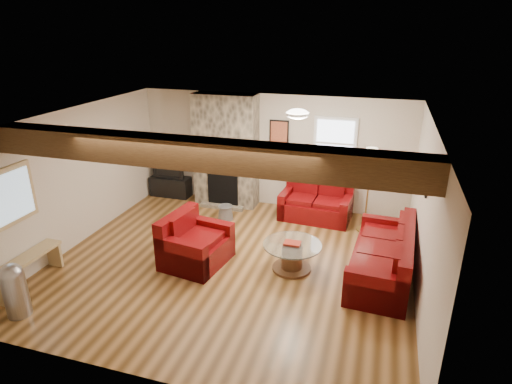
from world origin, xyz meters
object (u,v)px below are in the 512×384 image
sofa_three (382,253)px  armchair_red (196,240)px  loveseat (316,202)px  tv_cabinet (171,186)px  coffee_table (292,257)px  floor_lamp (371,161)px  television (169,168)px

sofa_three → armchair_red: size_ratio=2.01×
loveseat → sofa_three: bearing=-50.2°
sofa_three → tv_cabinet: size_ratio=2.27×
coffee_table → floor_lamp: floor_lamp is taller
coffee_table → tv_cabinet: (-3.50, 2.44, -0.00)m
armchair_red → tv_cabinet: bearing=43.5°
coffee_table → armchair_red: bearing=-170.7°
loveseat → tv_cabinet: (-3.54, 0.30, -0.15)m
television → floor_lamp: floor_lamp is taller
sofa_three → television: television is taller
tv_cabinet → loveseat: bearing=-4.8°
loveseat → tv_cabinet: loveseat is taller
sofa_three → coffee_table: bearing=-77.2°
television → floor_lamp: 4.68m
armchair_red → floor_lamp: (2.69, 2.13, 1.02)m
sofa_three → loveseat: (-1.39, 1.91, -0.03)m
armchair_red → floor_lamp: floor_lamp is taller
sofa_three → coffee_table: (-1.43, -0.23, -0.18)m
loveseat → armchair_red: 2.92m
tv_cabinet → television: 0.46m
sofa_three → loveseat: 2.36m
loveseat → armchair_red: bearing=-120.7°
sofa_three → floor_lamp: bearing=-164.3°
armchair_red → television: size_ratio=1.37×
floor_lamp → loveseat: bearing=165.1°
loveseat → floor_lamp: 1.52m
loveseat → floor_lamp: floor_lamp is taller
sofa_three → floor_lamp: floor_lamp is taller
loveseat → floor_lamp: size_ratio=0.85×
floor_lamp → coffee_table: bearing=-120.0°
tv_cabinet → floor_lamp: bearing=-7.2°
coffee_table → television: (-3.50, 2.44, 0.46)m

